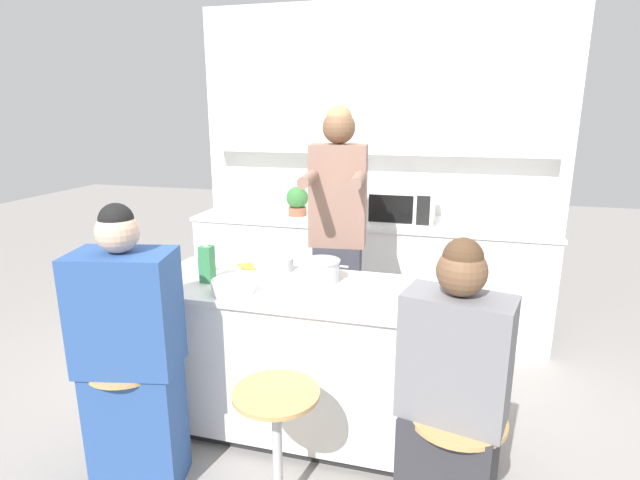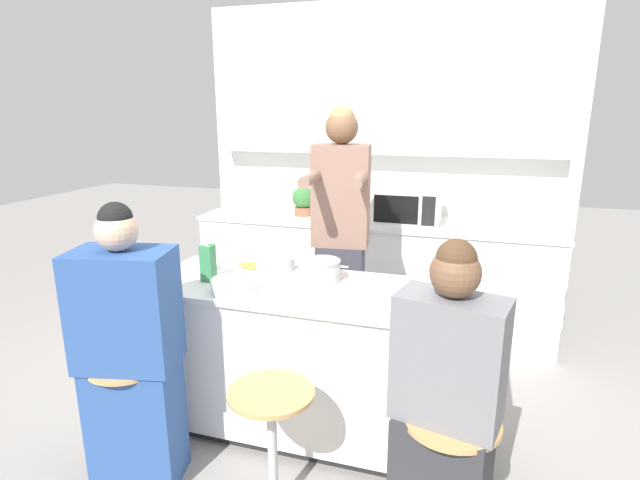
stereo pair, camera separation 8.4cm
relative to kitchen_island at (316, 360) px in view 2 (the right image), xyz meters
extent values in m
plane|color=gray|center=(0.00, 0.00, -0.45)|extent=(16.00, 16.00, 0.00)
cube|color=silver|center=(0.00, 1.94, 0.90)|extent=(3.18, 0.06, 2.70)
cube|color=white|center=(0.00, 1.83, 1.38)|extent=(2.93, 0.16, 0.75)
cube|color=white|center=(0.00, 1.58, 0.00)|extent=(2.93, 0.63, 0.90)
cube|color=silver|center=(0.00, 1.58, 0.46)|extent=(2.96, 0.66, 0.03)
cube|color=black|center=(0.00, 0.00, -0.42)|extent=(1.79, 0.57, 0.06)
cube|color=white|center=(0.00, 0.00, 0.01)|extent=(1.87, 0.65, 0.79)
cube|color=silver|center=(0.00, 0.00, 0.42)|extent=(1.91, 0.69, 0.03)
cylinder|color=tan|center=(-0.76, -0.62, -0.44)|extent=(0.38, 0.38, 0.01)
cylinder|color=#B7BABC|center=(-0.76, -0.62, -0.13)|extent=(0.04, 0.04, 0.60)
cylinder|color=tan|center=(-0.76, -0.62, 0.18)|extent=(0.38, 0.38, 0.02)
cylinder|color=#B7BABC|center=(0.00, -0.66, -0.13)|extent=(0.04, 0.04, 0.60)
cylinder|color=tan|center=(0.00, -0.66, 0.18)|extent=(0.38, 0.38, 0.02)
cylinder|color=tan|center=(0.76, -0.63, 0.18)|extent=(0.38, 0.38, 0.02)
cube|color=#383842|center=(-0.04, 0.65, 0.03)|extent=(0.33, 0.25, 0.95)
cube|color=#896656|center=(-0.04, 0.65, 0.83)|extent=(0.38, 0.26, 0.65)
cylinder|color=#896656|center=(-0.15, 0.35, 0.98)|extent=(0.11, 0.37, 0.07)
cylinder|color=#896656|center=(0.14, 0.38, 0.98)|extent=(0.11, 0.37, 0.07)
sphere|color=brown|center=(-0.04, 0.65, 1.26)|extent=(0.23, 0.23, 0.21)
sphere|color=#A37F51|center=(-0.04, 0.65, 1.32)|extent=(0.18, 0.18, 0.16)
cube|color=#2D5193|center=(-0.74, -0.64, -0.13)|extent=(0.47, 0.35, 0.64)
cube|color=#2D5193|center=(-0.74, -0.64, 0.47)|extent=(0.51, 0.38, 0.57)
sphere|color=#DBB293|center=(-0.74, -0.64, 0.85)|extent=(0.23, 0.23, 0.19)
sphere|color=black|center=(-0.74, -0.64, 0.90)|extent=(0.18, 0.18, 0.15)
cube|color=slate|center=(0.74, -0.64, 0.45)|extent=(0.45, 0.31, 0.51)
sphere|color=brown|center=(0.74, -0.64, 0.80)|extent=(0.23, 0.23, 0.19)
sphere|color=#513823|center=(0.74, -0.64, 0.85)|extent=(0.18, 0.18, 0.15)
cylinder|color=#B7BABC|center=(0.00, 0.11, 0.49)|extent=(0.19, 0.19, 0.12)
cylinder|color=#B7BABC|center=(0.00, 0.11, 0.56)|extent=(0.21, 0.21, 0.01)
cylinder|color=#B7BABC|center=(-0.12, 0.11, 0.53)|extent=(0.05, 0.01, 0.01)
cylinder|color=#B7BABC|center=(0.12, 0.11, 0.53)|extent=(0.05, 0.01, 0.01)
cylinder|color=white|center=(-0.41, -0.20, 0.47)|extent=(0.23, 0.23, 0.07)
cylinder|color=#B7BABC|center=(-0.31, 0.23, 0.47)|extent=(0.18, 0.18, 0.08)
cylinder|color=#4C7099|center=(-0.71, 0.06, 0.48)|extent=(0.07, 0.07, 0.10)
torus|color=#4C7099|center=(-0.66, 0.06, 0.49)|extent=(0.04, 0.01, 0.04)
ellipsoid|color=yellow|center=(-0.50, 0.18, 0.46)|extent=(0.11, 0.04, 0.05)
ellipsoid|color=yellow|center=(-0.52, 0.21, 0.46)|extent=(0.08, 0.10, 0.05)
ellipsoid|color=yellow|center=(-0.47, 0.21, 0.46)|extent=(0.09, 0.09, 0.05)
cube|color=#38844C|center=(-0.61, -0.07, 0.54)|extent=(0.07, 0.07, 0.21)
cylinder|color=white|center=(-0.61, -0.07, 0.65)|extent=(0.03, 0.03, 0.02)
cube|color=white|center=(0.27, 1.54, 0.62)|extent=(0.55, 0.35, 0.29)
cube|color=black|center=(0.22, 1.36, 0.62)|extent=(0.34, 0.01, 0.22)
cube|color=black|center=(0.46, 1.36, 0.62)|extent=(0.10, 0.01, 0.23)
cylinder|color=#93563D|center=(-0.62, 1.58, 0.52)|extent=(0.16, 0.16, 0.07)
sphere|color=#387538|center=(-0.62, 1.58, 0.63)|extent=(0.19, 0.19, 0.19)
camera|label=1|loc=(0.69, -2.46, 1.38)|focal=28.00mm
camera|label=2|loc=(0.77, -2.44, 1.38)|focal=28.00mm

